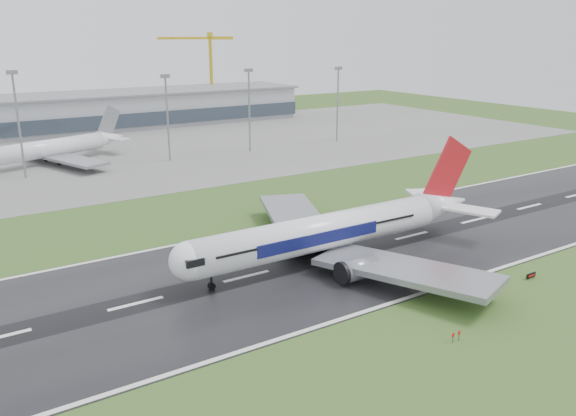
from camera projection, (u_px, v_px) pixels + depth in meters
ground at (246, 277)px, 102.46m from camera, size 520.00×520.00×0.00m
runway at (246, 277)px, 102.44m from camera, size 400.00×45.00×0.10m
apron at (74, 156)px, 203.15m from camera, size 400.00×130.00×0.08m
terminal at (38, 116)px, 249.35m from camera, size 240.00×36.00×15.00m
main_airliner at (341, 208)px, 108.09m from camera, size 68.00×64.80×19.96m
parked_airliner at (49, 139)px, 189.59m from camera, size 69.83×67.46×16.37m
tower_crane at (211, 74)px, 303.88m from camera, size 42.62×5.27×42.19m
runway_sign at (531, 276)px, 101.59m from camera, size 2.30×0.31×1.04m
floodmast_2 at (19, 128)px, 168.39m from camera, size 0.64×0.64×30.17m
floodmast_3 at (168, 120)px, 192.31m from camera, size 0.64×0.64×27.45m
floodmast_4 at (249, 112)px, 208.23m from camera, size 0.64×0.64×28.35m
floodmast_5 at (338, 106)px, 228.90m from camera, size 0.64×0.64×27.84m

